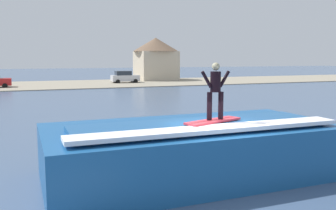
% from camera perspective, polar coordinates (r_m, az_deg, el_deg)
% --- Properties ---
extents(ground_plane, '(260.00, 260.00, 0.00)m').
position_cam_1_polar(ground_plane, '(11.36, 7.74, -12.40)').
color(ground_plane, '#425775').
extents(wave_crest, '(9.22, 4.49, 1.87)m').
position_cam_1_polar(wave_crest, '(12.02, 3.69, -6.86)').
color(wave_crest, '#1B5490').
rests_on(wave_crest, ground_plane).
extents(surfboard, '(2.09, 1.14, 0.06)m').
position_cam_1_polar(surfboard, '(11.39, 6.98, -2.45)').
color(surfboard, '#D8333F').
rests_on(surfboard, wave_crest).
extents(surfer, '(0.99, 0.32, 1.75)m').
position_cam_1_polar(surfer, '(11.32, 7.33, 2.62)').
color(surfer, black).
rests_on(surfer, surfboard).
extents(shoreline_bank, '(120.00, 17.29, 0.10)m').
position_cam_1_polar(shoreline_bank, '(54.67, -16.01, 3.07)').
color(shoreline_bank, gray).
rests_on(shoreline_bank, ground_plane).
extents(car_far_shore, '(4.16, 2.05, 1.86)m').
position_cam_1_polar(car_far_shore, '(56.12, -6.70, 4.32)').
color(car_far_shore, silver).
rests_on(car_far_shore, ground_plane).
extents(house_gabled_white, '(7.76, 7.76, 7.17)m').
position_cam_1_polar(house_gabled_white, '(62.96, -1.90, 7.42)').
color(house_gabled_white, beige).
rests_on(house_gabled_white, ground_plane).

